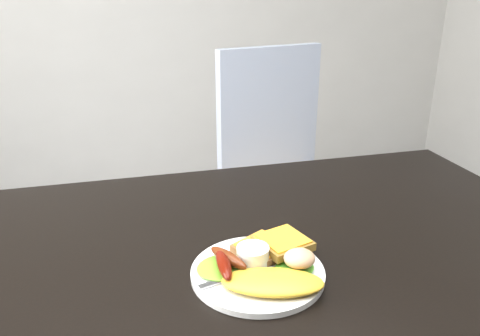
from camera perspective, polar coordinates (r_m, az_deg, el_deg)
name	(u,v)px	position (r m, az deg, el deg)	size (l,w,h in m)	color
dining_table	(284,249)	(0.93, 5.38, -9.86)	(1.20, 0.80, 0.04)	black
dining_chair	(283,194)	(1.84, 5.32, -3.18)	(0.45, 0.45, 0.05)	tan
person	(196,158)	(1.29, -5.37, 1.27)	(0.55, 0.37, 1.54)	navy
plate	(258,273)	(0.82, 2.16, -12.62)	(0.23, 0.23, 0.01)	white
lettuce_left	(222,267)	(0.81, -2.16, -12.00)	(0.09, 0.08, 0.01)	#5C9C1D
lettuce_right	(295,267)	(0.82, 6.68, -11.94)	(0.07, 0.06, 0.01)	green
omelette	(273,282)	(0.77, 4.01, -13.70)	(0.17, 0.08, 0.02)	yellow
sausage_a	(224,264)	(0.79, -2.01, -11.60)	(0.02, 0.09, 0.02)	#5F1805
sausage_b	(228,258)	(0.81, -1.43, -10.88)	(0.02, 0.09, 0.02)	#61250E
ramekin	(253,256)	(0.82, 1.57, -10.63)	(0.06, 0.06, 0.03)	white
toast_a	(263,249)	(0.86, 2.79, -9.83)	(0.08, 0.08, 0.01)	brown
toast_b	(283,243)	(0.85, 5.23, -9.07)	(0.08, 0.08, 0.01)	olive
potato_salad	(299,258)	(0.80, 7.25, -10.86)	(0.05, 0.05, 0.03)	beige
fork	(237,276)	(0.79, -0.39, -12.99)	(0.14, 0.01, 0.00)	#ADAFB7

